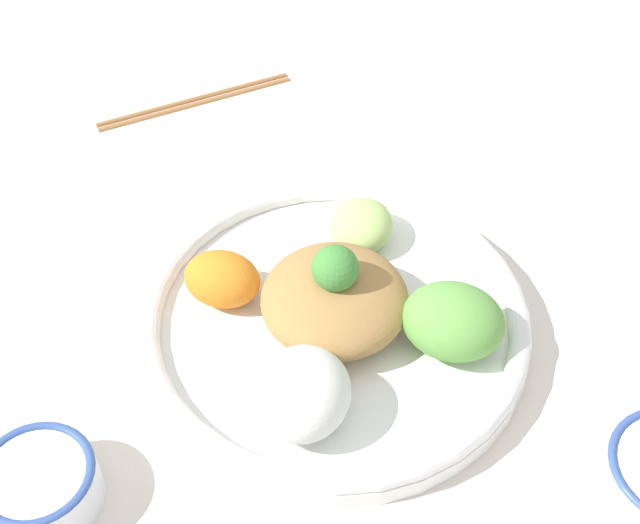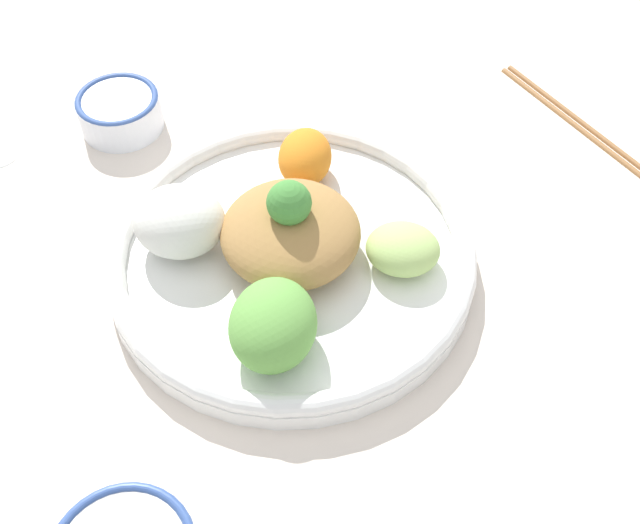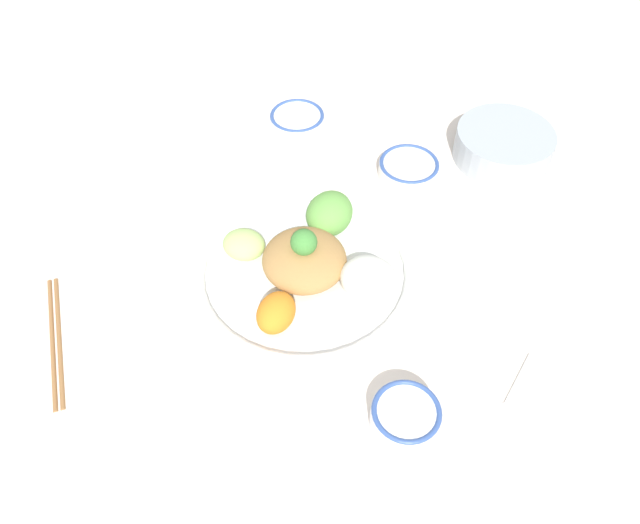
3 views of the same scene
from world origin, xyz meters
name	(u,v)px [view 2 (image 2 of 3)]	position (x,y,z in m)	size (l,w,h in m)	color
ground_plane	(269,298)	(0.00, 0.00, 0.00)	(2.40, 2.40, 0.00)	silver
salad_platter	(287,249)	(-0.03, -0.02, 0.03)	(0.36, 0.36, 0.11)	white
sauce_bowl_dark	(120,110)	(0.03, -0.30, 0.02)	(0.09, 0.09, 0.04)	white
chopsticks_pair_near	(577,120)	(-0.43, -0.04, 0.00)	(0.03, 0.24, 0.01)	#9E6B3D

